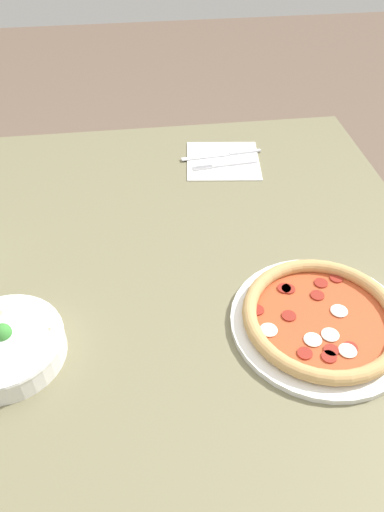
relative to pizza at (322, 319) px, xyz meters
name	(u,v)px	position (x,y,z in m)	size (l,w,h in m)	color
ground_plane	(188,465)	(0.11, 0.23, -0.74)	(8.00, 8.00, 0.00)	brown
dining_table	(186,322)	(0.11, 0.23, -0.10)	(1.36, 1.08, 0.72)	#706B4C
pizza	(322,319)	(0.00, 0.00, 0.00)	(0.33, 0.33, 0.04)	white
bowl	(5,345)	(0.01, 0.55, 0.01)	(0.20, 0.20, 0.07)	white
napkin	(223,161)	(0.58, 0.08, -0.02)	(0.21, 0.21, 0.00)	white
fork	(226,165)	(0.55, 0.07, -0.01)	(0.03, 0.17, 0.00)	silver
knife	(225,154)	(0.60, 0.07, -0.01)	(0.03, 0.22, 0.01)	silver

